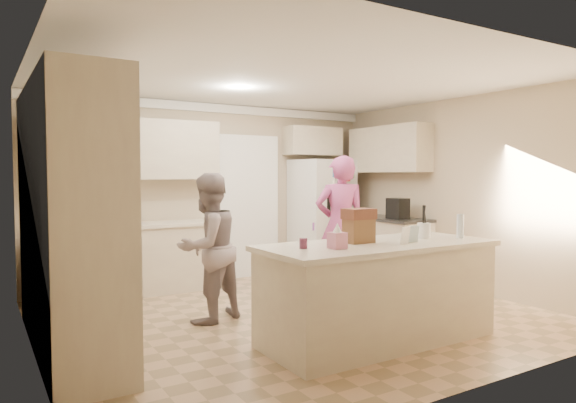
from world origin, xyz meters
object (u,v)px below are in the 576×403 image
coffee_maker (398,208)px  tissue_box (337,240)px  utensil_crock (424,230)px  teen_boy (208,247)px  teen_girl (341,226)px  island_base (378,294)px  dollhouse_body (359,231)px  refrigerator (322,216)px

coffee_maker → tissue_box: coffee_maker is taller
utensil_crock → teen_boy: (-1.76, 1.38, -0.21)m
utensil_crock → teen_girl: (0.17, 1.60, -0.10)m
coffee_maker → island_base: coffee_maker is taller
island_base → dollhouse_body: bearing=146.3°
island_base → tissue_box: tissue_box is taller
utensil_crock → teen_girl: 1.61m
tissue_box → teen_boy: size_ratio=0.09×
teen_boy → coffee_maker: bearing=167.7°
refrigerator → teen_boy: refrigerator is taller
utensil_crock → teen_girl: bearing=84.0°
teen_girl → tissue_box: bearing=76.0°
island_base → dollhouse_body: (-0.15, 0.10, 0.60)m
island_base → tissue_box: size_ratio=15.71×
refrigerator → utensil_crock: (-0.90, -3.06, 0.10)m
island_base → utensil_crock: size_ratio=14.67×
island_base → utensil_crock: 0.86m
coffee_maker → teen_girl: size_ratio=0.17×
refrigerator → utensil_crock: bearing=-115.0°
utensil_crock → dollhouse_body: dollhouse_body is taller
tissue_box → coffee_maker: bearing=37.6°
teen_boy → teen_girl: 1.94m
teen_girl → dollhouse_body: bearing=82.1°
refrigerator → tissue_box: (-2.10, -3.21, 0.10)m
island_base → teen_boy: (-1.11, 1.43, 0.35)m
utensil_crock → dollhouse_body: size_ratio=0.58×
refrigerator → island_base: size_ratio=0.82×
coffee_maker → teen_girl: bearing=-168.6°
island_base → teen_boy: teen_boy is taller
utensil_crock → tissue_box: (-1.20, -0.15, -0.00)m
refrigerator → island_base: 3.50m
utensil_crock → tissue_box: size_ratio=1.07×
island_base → tissue_box: bearing=-169.7°
refrigerator → utensil_crock: 3.19m
refrigerator → tissue_box: bearing=-131.8°
utensil_crock → island_base: bearing=-175.6°
dollhouse_body → tissue_box: bearing=-153.4°
dollhouse_body → teen_girl: size_ratio=0.14×
coffee_maker → dollhouse_body: 2.84m
island_base → utensil_crock: bearing=4.4°
refrigerator → tissue_box: 3.84m
refrigerator → coffee_maker: 1.32m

